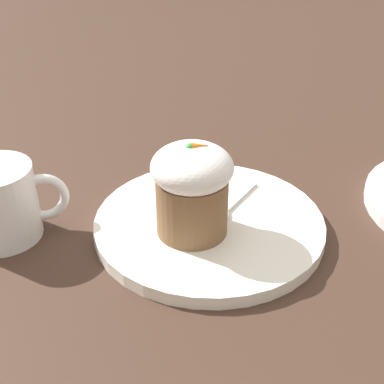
{
  "coord_description": "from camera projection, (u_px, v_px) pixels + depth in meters",
  "views": [
    {
      "loc": [
        -0.14,
        -0.48,
        0.36
      ],
      "look_at": [
        -0.02,
        -0.02,
        0.06
      ],
      "focal_mm": 50.0,
      "sensor_mm": 36.0,
      "label": 1
    }
  ],
  "objects": [
    {
      "name": "ground_plane",
      "position": [
        209.0,
        230.0,
        0.61
      ],
      "size": [
        4.0,
        4.0,
        0.0
      ],
      "primitive_type": "plane",
      "color": "#3D281E"
    },
    {
      "name": "dessert_plate",
      "position": [
        209.0,
        224.0,
        0.61
      ],
      "size": [
        0.26,
        0.26,
        0.02
      ],
      "color": "white",
      "rests_on": "ground_plane"
    },
    {
      "name": "carrot_cake",
      "position": [
        192.0,
        187.0,
        0.55
      ],
      "size": [
        0.09,
        0.09,
        0.11
      ],
      "color": "brown",
      "rests_on": "dessert_plate"
    },
    {
      "name": "spoon",
      "position": [
        222.0,
        212.0,
        0.61
      ],
      "size": [
        0.1,
        0.09,
        0.01
      ],
      "color": "silver",
      "rests_on": "dessert_plate"
    },
    {
      "name": "coffee_cup",
      "position": [
        0.0,
        203.0,
        0.58
      ],
      "size": [
        0.12,
        0.09,
        0.09
      ],
      "color": "white",
      "rests_on": "ground_plane"
    }
  ]
}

